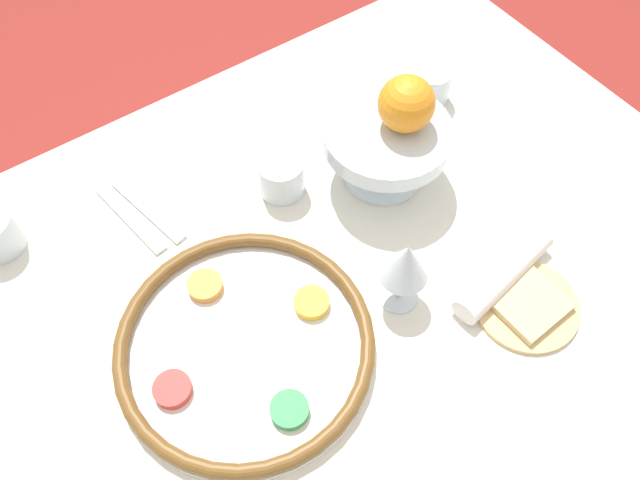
# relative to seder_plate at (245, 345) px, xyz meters

# --- Properties ---
(ground_plane) EXTENTS (8.00, 8.00, 0.00)m
(ground_plane) POSITION_rel_seder_plate_xyz_m (0.23, 0.03, -0.78)
(ground_plane) COLOR maroon
(dining_table) EXTENTS (1.14, 0.93, 0.77)m
(dining_table) POSITION_rel_seder_plate_xyz_m (0.23, 0.03, -0.40)
(dining_table) COLOR silver
(dining_table) RESTS_ON ground_plane
(seder_plate) EXTENTS (0.35, 0.35, 0.03)m
(seder_plate) POSITION_rel_seder_plate_xyz_m (0.00, 0.00, 0.00)
(seder_plate) COLOR silver
(seder_plate) RESTS_ON dining_table
(wine_glass) EXTENTS (0.07, 0.07, 0.13)m
(wine_glass) POSITION_rel_seder_plate_xyz_m (0.22, -0.06, 0.08)
(wine_glass) COLOR silver
(wine_glass) RESTS_ON dining_table
(fruit_stand) EXTENTS (0.20, 0.20, 0.11)m
(fruit_stand) POSITION_rel_seder_plate_xyz_m (0.34, 0.13, 0.07)
(fruit_stand) COLOR silver
(fruit_stand) RESTS_ON dining_table
(orange_fruit) EXTENTS (0.08, 0.08, 0.08)m
(orange_fruit) POSITION_rel_seder_plate_xyz_m (0.37, 0.13, 0.14)
(orange_fruit) COLOR orange
(orange_fruit) RESTS_ON fruit_stand
(bread_plate) EXTENTS (0.15, 0.15, 0.02)m
(bread_plate) POSITION_rel_seder_plate_xyz_m (0.36, -0.17, -0.01)
(bread_plate) COLOR tan
(bread_plate) RESTS_ON dining_table
(napkin_roll) EXTENTS (0.19, 0.07, 0.04)m
(napkin_roll) POSITION_rel_seder_plate_xyz_m (0.36, -0.12, 0.01)
(napkin_roll) COLOR white
(napkin_roll) RESTS_ON dining_table
(cup_near) EXTENTS (0.07, 0.07, 0.06)m
(cup_near) POSITION_rel_seder_plate_xyz_m (0.19, 0.20, 0.02)
(cup_near) COLOR silver
(cup_near) RESTS_ON dining_table
(cup_mid) EXTENTS (0.07, 0.07, 0.06)m
(cup_mid) POSITION_rel_seder_plate_xyz_m (0.52, 0.23, 0.02)
(cup_mid) COLOR silver
(cup_mid) RESTS_ON dining_table
(fork_left) EXTENTS (0.05, 0.17, 0.01)m
(fork_left) POSITION_rel_seder_plate_xyz_m (-0.04, 0.29, -0.01)
(fork_left) COLOR silver
(fork_left) RESTS_ON dining_table
(fork_right) EXTENTS (0.05, 0.17, 0.01)m
(fork_right) POSITION_rel_seder_plate_xyz_m (-0.01, 0.29, -0.01)
(fork_right) COLOR silver
(fork_right) RESTS_ON dining_table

